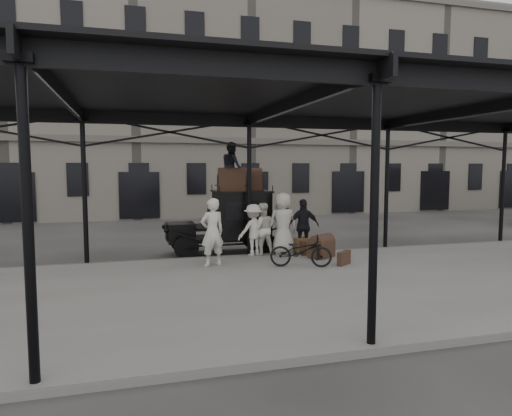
{
  "coord_description": "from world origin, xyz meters",
  "views": [
    {
      "loc": [
        -3.72,
        -12.21,
        3.01
      ],
      "look_at": [
        0.11,
        1.6,
        1.7
      ],
      "focal_mm": 32.0,
      "sensor_mm": 36.0,
      "label": 1
    }
  ],
  "objects_px": {
    "porter_left": "(212,232)",
    "porter_official": "(304,226)",
    "bicycle": "(301,251)",
    "steamer_trunk_platform": "(322,248)",
    "steamer_trunk_roof_near": "(232,181)",
    "taxi": "(232,219)"
  },
  "relations": [
    {
      "from": "porter_left",
      "to": "porter_official",
      "type": "xyz_separation_m",
      "value": [
        3.27,
        1.17,
        -0.08
      ]
    },
    {
      "from": "porter_official",
      "to": "bicycle",
      "type": "distance_m",
      "value": 2.23
    },
    {
      "from": "porter_official",
      "to": "steamer_trunk_platform",
      "type": "xyz_separation_m",
      "value": [
        0.26,
        -0.91,
        -0.59
      ]
    },
    {
      "from": "porter_left",
      "to": "bicycle",
      "type": "xyz_separation_m",
      "value": [
        2.4,
        -0.83,
        -0.52
      ]
    },
    {
      "from": "porter_left",
      "to": "steamer_trunk_roof_near",
      "type": "xyz_separation_m",
      "value": [
        1.06,
        2.19,
        1.38
      ]
    },
    {
      "from": "taxi",
      "to": "porter_left",
      "type": "relative_size",
      "value": 1.86
    },
    {
      "from": "steamer_trunk_platform",
      "to": "bicycle",
      "type": "bearing_deg",
      "value": -169.95
    },
    {
      "from": "steamer_trunk_roof_near",
      "to": "taxi",
      "type": "bearing_deg",
      "value": 78.81
    },
    {
      "from": "taxi",
      "to": "porter_official",
      "type": "height_order",
      "value": "taxi"
    },
    {
      "from": "taxi",
      "to": "porter_left",
      "type": "bearing_deg",
      "value": -115.02
    },
    {
      "from": "porter_official",
      "to": "steamer_trunk_platform",
      "type": "bearing_deg",
      "value": 111.75
    },
    {
      "from": "steamer_trunk_roof_near",
      "to": "steamer_trunk_platform",
      "type": "height_order",
      "value": "steamer_trunk_roof_near"
    },
    {
      "from": "taxi",
      "to": "bicycle",
      "type": "relative_size",
      "value": 2.08
    },
    {
      "from": "taxi",
      "to": "porter_left",
      "type": "height_order",
      "value": "taxi"
    },
    {
      "from": "porter_left",
      "to": "steamer_trunk_platform",
      "type": "height_order",
      "value": "porter_left"
    },
    {
      "from": "porter_left",
      "to": "bicycle",
      "type": "height_order",
      "value": "porter_left"
    },
    {
      "from": "porter_left",
      "to": "steamer_trunk_platform",
      "type": "distance_m",
      "value": 3.6
    },
    {
      "from": "taxi",
      "to": "steamer_trunk_platform",
      "type": "xyz_separation_m",
      "value": [
        2.39,
        -2.17,
        -0.75
      ]
    },
    {
      "from": "porter_left",
      "to": "steamer_trunk_roof_near",
      "type": "height_order",
      "value": "steamer_trunk_roof_near"
    },
    {
      "from": "bicycle",
      "to": "steamer_trunk_roof_near",
      "type": "height_order",
      "value": "steamer_trunk_roof_near"
    },
    {
      "from": "porter_official",
      "to": "porter_left",
      "type": "bearing_deg",
      "value": 25.47
    },
    {
      "from": "taxi",
      "to": "steamer_trunk_roof_near",
      "type": "distance_m",
      "value": 1.33
    }
  ]
}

